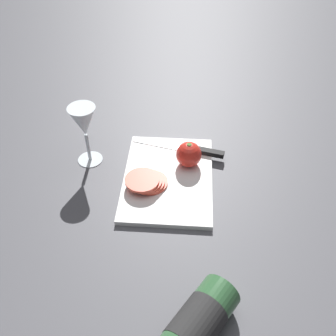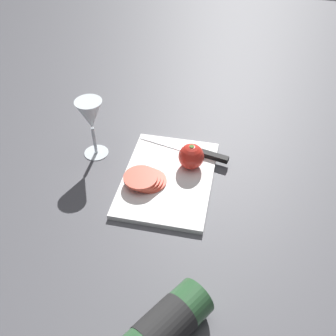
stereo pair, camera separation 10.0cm
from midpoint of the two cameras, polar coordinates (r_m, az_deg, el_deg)
ground_plane at (r=0.98m, az=3.73°, el=-5.54°), size 3.00×3.00×0.00m
cutting_board at (r=1.03m, az=2.79°, el=-1.63°), size 0.32×0.23×0.01m
wine_glass at (r=1.05m, az=-8.48°, el=7.18°), size 0.07×0.07×0.17m
whole_tomato at (r=1.04m, az=6.16°, el=1.57°), size 0.07×0.07×0.07m
knife at (r=1.09m, az=7.37°, el=2.11°), size 0.08×0.26×0.01m
tomato_slice_stack_near at (r=1.00m, az=-0.47°, el=-1.77°), size 0.10×0.11×0.03m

